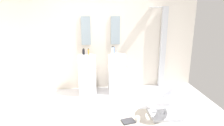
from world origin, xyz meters
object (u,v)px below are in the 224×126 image
at_px(shower_column, 162,46).
at_px(magazine_charcoal, 128,121).
at_px(pedestal_sink_left, 87,74).
at_px(coffee_mug, 138,119).
at_px(lounge_chair, 165,99).
at_px(soap_bottle_blue, 114,51).
at_px(pedestal_sink_right, 117,73).
at_px(soap_bottle_black, 84,52).
at_px(soap_bottle_amber, 89,52).
at_px(soap_bottle_clear, 112,51).

distance_m(shower_column, magazine_charcoal, 2.30).
xyz_separation_m(pedestal_sink_left, coffee_mug, (0.90, -1.40, -0.42)).
height_order(lounge_chair, magazine_charcoal, lounge_chair).
relative_size(shower_column, soap_bottle_blue, 11.05).
bearing_deg(pedestal_sink_right, magazine_charcoal, -89.55).
relative_size(pedestal_sink_right, magazine_charcoal, 4.44).
bearing_deg(soap_bottle_black, soap_bottle_amber, -14.64).
bearing_deg(lounge_chair, pedestal_sink_left, 139.29).
bearing_deg(pedestal_sink_right, soap_bottle_amber, 171.28).
relative_size(pedestal_sink_left, magazine_charcoal, 4.44).
xyz_separation_m(pedestal_sink_left, soap_bottle_blue, (0.65, 0.09, 0.55)).
height_order(soap_bottle_black, soap_bottle_clear, soap_bottle_clear).
distance_m(shower_column, soap_bottle_amber, 1.88).
bearing_deg(pedestal_sink_left, lounge_chair, -40.71).
relative_size(pedestal_sink_right, lounge_chair, 0.96).
relative_size(pedestal_sink_left, lounge_chair, 0.96).
relative_size(shower_column, coffee_mug, 21.09).
bearing_deg(shower_column, soap_bottle_amber, -175.08).
distance_m(coffee_mug, soap_bottle_black, 2.05).
relative_size(pedestal_sink_left, coffee_mug, 10.72).
xyz_separation_m(shower_column, soap_bottle_blue, (-1.27, -0.17, -0.05)).
distance_m(magazine_charcoal, soap_bottle_blue, 1.80).
bearing_deg(pedestal_sink_left, pedestal_sink_right, 0.00).
bearing_deg(magazine_charcoal, pedestal_sink_right, 78.68).
relative_size(soap_bottle_amber, soap_bottle_blue, 0.81).
xyz_separation_m(lounge_chair, coffee_mug, (-0.56, -0.15, -0.29)).
xyz_separation_m(pedestal_sink_left, pedestal_sink_right, (0.72, 0.00, 0.00)).
height_order(magazine_charcoal, soap_bottle_black, soap_bottle_black).
height_order(pedestal_sink_left, soap_bottle_black, soap_bottle_black).
relative_size(shower_column, soap_bottle_black, 13.95).
relative_size(shower_column, magazine_charcoal, 8.74).
bearing_deg(magazine_charcoal, soap_bottle_blue, 81.29).
bearing_deg(soap_bottle_black, pedestal_sink_right, -9.61).
bearing_deg(pedestal_sink_right, shower_column, 12.38).
relative_size(pedestal_sink_right, coffee_mug, 10.72).
bearing_deg(magazine_charcoal, soap_bottle_amber, 102.62).
distance_m(shower_column, soap_bottle_clear, 1.32).
bearing_deg(pedestal_sink_left, soap_bottle_amber, 65.33).
bearing_deg(pedestal_sink_left, shower_column, 7.83).
xyz_separation_m(shower_column, soap_bottle_clear, (-1.30, -0.21, -0.05)).
bearing_deg(soap_bottle_amber, soap_bottle_black, 165.36).
height_order(shower_column, magazine_charcoal, shower_column).
relative_size(coffee_mug, soap_bottle_amber, 0.65).
height_order(magazine_charcoal, soap_bottle_clear, soap_bottle_clear).
bearing_deg(soap_bottle_blue, pedestal_sink_right, -53.43).
height_order(pedestal_sink_left, soap_bottle_blue, soap_bottle_blue).
height_order(soap_bottle_blue, soap_bottle_clear, soap_bottle_clear).
bearing_deg(coffee_mug, magazine_charcoal, 177.67).
height_order(magazine_charcoal, soap_bottle_amber, soap_bottle_amber).
relative_size(magazine_charcoal, coffee_mug, 2.41).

